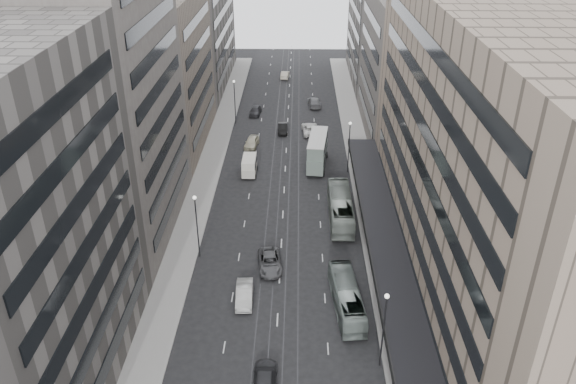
# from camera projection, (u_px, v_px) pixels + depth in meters

# --- Properties ---
(ground) EXTENTS (220.00, 220.00, 0.00)m
(ground) POSITION_uv_depth(u_px,v_px,m) (277.00, 326.00, 56.53)
(ground) COLOR black
(ground) RESTS_ON ground
(sidewalk_right) EXTENTS (4.00, 125.00, 0.15)m
(sidewalk_right) POSITION_uv_depth(u_px,v_px,m) (361.00, 165.00, 89.21)
(sidewalk_right) COLOR gray
(sidewalk_right) RESTS_ON ground
(sidewalk_left) EXTENTS (4.00, 125.00, 0.15)m
(sidewalk_left) POSITION_uv_depth(u_px,v_px,m) (210.00, 164.00, 89.60)
(sidewalk_left) COLOR gray
(sidewalk_left) RESTS_ON ground
(department_store) EXTENTS (19.20, 60.00, 30.00)m
(department_store) POSITION_uv_depth(u_px,v_px,m) (493.00, 160.00, 56.04)
(department_store) COLOR gray
(department_store) RESTS_ON ground
(building_right_mid) EXTENTS (15.00, 28.00, 24.00)m
(building_right_mid) POSITION_uv_depth(u_px,v_px,m) (413.00, 66.00, 96.06)
(building_right_mid) COLOR #504A46
(building_right_mid) RESTS_ON ground
(building_right_far) EXTENTS (15.00, 32.00, 28.00)m
(building_right_far) POSITION_uv_depth(u_px,v_px,m) (389.00, 18.00, 121.43)
(building_right_far) COLOR slate
(building_right_far) RESTS_ON ground
(building_left_b) EXTENTS (15.00, 26.00, 34.00)m
(building_left_b) POSITION_uv_depth(u_px,v_px,m) (98.00, 101.00, 65.41)
(building_left_b) COLOR #504A46
(building_left_b) RESTS_ON ground
(building_left_c) EXTENTS (15.00, 28.00, 25.00)m
(building_left_c) POSITION_uv_depth(u_px,v_px,m) (155.00, 72.00, 91.26)
(building_left_c) COLOR #6A5F52
(building_left_c) RESTS_ON ground
(building_left_d) EXTENTS (15.00, 38.00, 28.00)m
(building_left_d) POSITION_uv_depth(u_px,v_px,m) (189.00, 20.00, 119.51)
(building_left_d) COLOR slate
(building_left_d) RESTS_ON ground
(lamp_right_near) EXTENTS (0.44, 0.44, 8.32)m
(lamp_right_near) POSITION_uv_depth(u_px,v_px,m) (384.00, 322.00, 49.49)
(lamp_right_near) COLOR #262628
(lamp_right_near) RESTS_ON ground
(lamp_right_far) EXTENTS (0.44, 0.44, 8.32)m
(lamp_right_far) POSITION_uv_depth(u_px,v_px,m) (349.00, 141.00, 84.59)
(lamp_right_far) COLOR #262628
(lamp_right_far) RESTS_ON ground
(lamp_left_near) EXTENTS (0.44, 0.44, 8.32)m
(lamp_left_near) POSITION_uv_depth(u_px,v_px,m) (196.00, 219.00, 64.73)
(lamp_left_near) COLOR #262628
(lamp_left_near) RESTS_ON ground
(lamp_left_far) EXTENTS (0.44, 0.44, 8.32)m
(lamp_left_far) POSITION_uv_depth(u_px,v_px,m) (235.00, 97.00, 102.46)
(lamp_left_far) COLOR #262628
(lamp_left_far) RESTS_ON ground
(bus_near) EXTENTS (3.43, 10.63, 2.91)m
(bus_near) POSITION_uv_depth(u_px,v_px,m) (347.00, 297.00, 58.28)
(bus_near) COLOR gray
(bus_near) RESTS_ON ground
(bus_far) EXTENTS (2.89, 12.32, 3.43)m
(bus_far) POSITION_uv_depth(u_px,v_px,m) (340.00, 208.00, 74.04)
(bus_far) COLOR gray
(bus_far) RESTS_ON ground
(double_decker) EXTENTS (3.65, 9.38, 5.01)m
(double_decker) POSITION_uv_depth(u_px,v_px,m) (317.00, 150.00, 87.68)
(double_decker) COLOR slate
(double_decker) RESTS_ON ground
(panel_van) EXTENTS (2.22, 4.49, 2.83)m
(panel_van) POSITION_uv_depth(u_px,v_px,m) (249.00, 165.00, 85.65)
(panel_van) COLOR beige
(panel_van) RESTS_ON ground
(sedan_1) EXTENTS (1.97, 5.06, 1.64)m
(sedan_1) POSITION_uv_depth(u_px,v_px,m) (244.00, 294.00, 59.73)
(sedan_1) COLOR #B5B5B1
(sedan_1) RESTS_ON ground
(sedan_2) EXTENTS (3.26, 5.87, 1.55)m
(sedan_2) POSITION_uv_depth(u_px,v_px,m) (270.00, 262.00, 64.93)
(sedan_2) COLOR #4E4E51
(sedan_2) RESTS_ON ground
(sedan_3) EXTENTS (2.17, 5.25, 1.52)m
(sedan_3) POSITION_uv_depth(u_px,v_px,m) (265.00, 379.00, 49.55)
(sedan_3) COLOR #27282A
(sedan_3) RESTS_ON ground
(sedan_4) EXTENTS (2.61, 5.19, 1.70)m
(sedan_4) POSITION_uv_depth(u_px,v_px,m) (252.00, 142.00, 95.20)
(sedan_4) COLOR beige
(sedan_4) RESTS_ON ground
(sedan_5) EXTENTS (1.80, 4.77, 1.55)m
(sedan_5) POSITION_uv_depth(u_px,v_px,m) (283.00, 128.00, 100.79)
(sedan_5) COLOR black
(sedan_5) RESTS_ON ground
(sedan_6) EXTENTS (3.29, 6.22, 1.67)m
(sedan_6) POSITION_uv_depth(u_px,v_px,m) (310.00, 129.00, 100.48)
(sedan_6) COLOR white
(sedan_6) RESTS_ON ground
(sedan_7) EXTENTS (2.92, 6.09, 1.71)m
(sedan_7) POSITION_uv_depth(u_px,v_px,m) (314.00, 102.00, 112.84)
(sedan_7) COLOR slate
(sedan_7) RESTS_ON ground
(sedan_8) EXTENTS (2.39, 5.00, 1.65)m
(sedan_8) POSITION_uv_depth(u_px,v_px,m) (255.00, 111.00, 108.64)
(sedan_8) COLOR #2A2A2D
(sedan_8) RESTS_ON ground
(sedan_9) EXTENTS (2.12, 4.99, 1.60)m
(sedan_9) POSITION_uv_depth(u_px,v_px,m) (285.00, 75.00, 129.45)
(sedan_9) COLOR #BDB49D
(sedan_9) RESTS_ON ground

